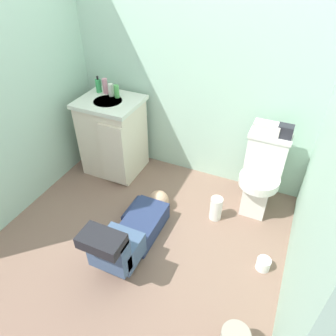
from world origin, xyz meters
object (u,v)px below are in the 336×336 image
at_px(toiletry_bag, 285,131).
at_px(bottle_white, 111,90).
at_px(bottle_pink, 105,86).
at_px(tissue_box, 267,128).
at_px(paper_towel_roll, 216,208).
at_px(vanity_cabinet, 113,136).
at_px(bottle_green, 117,91).
at_px(faucet, 116,90).
at_px(person_plumber, 131,232).
at_px(toilet_paper_roll, 263,264).
at_px(toilet, 261,175).
at_px(soap_dispenser, 98,86).

distance_m(toiletry_bag, bottle_white, 1.67).
bearing_deg(bottle_pink, toiletry_bag, -0.08).
xyz_separation_m(tissue_box, paper_towel_roll, (-0.26, -0.41, -0.68)).
distance_m(vanity_cabinet, toiletry_bag, 1.69).
height_order(tissue_box, bottle_pink, bottle_pink).
bearing_deg(bottle_green, faucet, 127.31).
distance_m(vanity_cabinet, bottle_white, 0.47).
height_order(person_plumber, toilet_paper_roll, person_plumber).
relative_size(person_plumber, bottle_pink, 7.00).
bearing_deg(toilet_paper_roll, toilet, 106.76).
bearing_deg(bottle_green, toilet, -2.09).
relative_size(bottle_pink, bottle_white, 1.23).
relative_size(faucet, person_plumber, 0.09).
xyz_separation_m(toilet, toilet_paper_roll, (0.21, -0.69, -0.32)).
bearing_deg(bottle_white, toilet, -2.45).
relative_size(toilet, person_plumber, 0.70).
height_order(soap_dispenser, bottle_white, soap_dispenser).
distance_m(faucet, toilet_paper_roll, 2.09).
xyz_separation_m(faucet, toilet_paper_roll, (1.74, -0.80, -0.82)).
relative_size(paper_towel_roll, toilet_paper_roll, 2.14).
bearing_deg(tissue_box, bottle_white, -179.11).
height_order(tissue_box, toiletry_bag, toiletry_bag).
bearing_deg(toiletry_bag, soap_dispenser, 179.94).
bearing_deg(paper_towel_roll, bottle_white, 163.00).
bearing_deg(soap_dispenser, toiletry_bag, -0.06).
xyz_separation_m(vanity_cabinet, paper_towel_roll, (1.23, -0.29, -0.30)).
bearing_deg(toiletry_bag, toilet_paper_roll, -82.51).
xyz_separation_m(tissue_box, toiletry_bag, (0.15, 0.00, 0.01)).
height_order(bottle_white, bottle_green, bottle_green).
distance_m(person_plumber, tissue_box, 1.43).
bearing_deg(toilet, bottle_pink, 176.77).
xyz_separation_m(bottle_pink, paper_towel_roll, (1.35, -0.41, -0.78)).
distance_m(soap_dispenser, paper_towel_roll, 1.67).
distance_m(toilet, person_plumber, 1.26).
bearing_deg(toiletry_bag, faucet, 179.24).
xyz_separation_m(toiletry_bag, soap_dispenser, (-1.83, 0.00, 0.08)).
bearing_deg(toilet, person_plumber, -132.20).
xyz_separation_m(bottle_pink, toilet_paper_roll, (1.85, -0.78, -0.85)).
xyz_separation_m(person_plumber, bottle_white, (-0.73, 0.99, 0.71)).
bearing_deg(tissue_box, bottle_green, -178.58).
xyz_separation_m(bottle_green, toilet_paper_roll, (1.70, -0.74, -0.83)).
height_order(toilet, bottle_white, bottle_white).
xyz_separation_m(person_plumber, toiletry_bag, (0.94, 1.02, 0.63)).
height_order(person_plumber, paper_towel_roll, person_plumber).
bearing_deg(tissue_box, vanity_cabinet, -175.23).
xyz_separation_m(toilet, bottle_green, (-1.49, 0.05, 0.52)).
bearing_deg(bottle_pink, toilet, -3.23).
bearing_deg(toilet_paper_roll, bottle_pink, 157.13).
distance_m(vanity_cabinet, bottle_pink, 0.51).
bearing_deg(toiletry_bag, tissue_box, 180.00).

